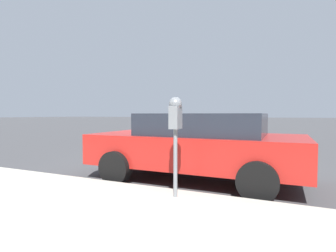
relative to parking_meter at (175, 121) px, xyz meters
name	(u,v)px	position (x,y,z in m)	size (l,w,h in m)	color
ground_plane	(181,168)	(2.56, 0.90, -1.25)	(220.00, 220.00, 0.00)	#424244
parking_meter	(175,121)	(0.00, 0.00, 0.00)	(0.21, 0.19, 1.48)	gray
car_red	(197,144)	(1.56, 0.17, -0.51)	(2.14, 4.23, 1.37)	#B21E19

